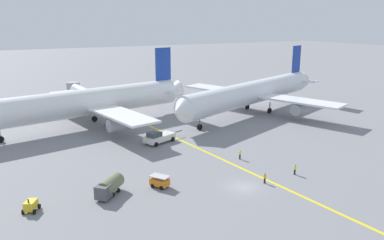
# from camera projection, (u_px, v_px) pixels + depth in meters

# --- Properties ---
(ground_plane) EXTENTS (600.00, 600.00, 0.00)m
(ground_plane) POSITION_uv_depth(u_px,v_px,m) (243.00, 187.00, 55.33)
(ground_plane) COLOR gray
(taxiway_stripe) EXTENTS (14.49, 119.24, 0.01)m
(taxiway_stripe) POSITION_uv_depth(u_px,v_px,m) (226.00, 161.00, 65.45)
(taxiway_stripe) COLOR yellow
(taxiway_stripe) RESTS_ON ground
(airliner_at_gate_left) EXTENTS (50.51, 43.27, 16.63)m
(airliner_at_gate_left) POSITION_uv_depth(u_px,v_px,m) (88.00, 103.00, 85.29)
(airliner_at_gate_left) COLOR white
(airliner_at_gate_left) RESTS_ON ground
(airliner_being_pushed) EXTENTS (54.08, 43.75, 16.01)m
(airliner_being_pushed) POSITION_uv_depth(u_px,v_px,m) (252.00, 93.00, 97.91)
(airliner_being_pushed) COLOR white
(airliner_being_pushed) RESTS_ON ground
(pushback_tug) EXTENTS (9.40, 4.77, 2.78)m
(pushback_tug) POSITION_uv_depth(u_px,v_px,m) (159.00, 137.00, 74.96)
(pushback_tug) COLOR white
(pushback_tug) RESTS_ON ground
(gse_gpu_cart_small) EXTENTS (2.42, 2.61, 1.90)m
(gse_gpu_cart_small) POSITION_uv_depth(u_px,v_px,m) (31.00, 205.00, 48.17)
(gse_gpu_cart_small) COLOR gold
(gse_gpu_cart_small) RESTS_ON ground
(gse_fuel_bowser_stubby) EXTENTS (4.83, 4.76, 2.40)m
(gse_fuel_bowser_stubby) POSITION_uv_depth(u_px,v_px,m) (109.00, 186.00, 52.36)
(gse_fuel_bowser_stubby) COLOR #666B4C
(gse_fuel_bowser_stubby) RESTS_ON ground
(gse_baggage_cart_trailing) EXTENTS (2.84, 3.14, 1.71)m
(gse_baggage_cart_trailing) POSITION_uv_depth(u_px,v_px,m) (160.00, 181.00, 55.15)
(gse_baggage_cart_trailing) COLOR orange
(gse_baggage_cart_trailing) RESTS_ON ground
(ground_crew_marshaller_foreground) EXTENTS (0.42, 0.42, 1.68)m
(ground_crew_marshaller_foreground) POSITION_uv_depth(u_px,v_px,m) (295.00, 169.00, 59.62)
(ground_crew_marshaller_foreground) COLOR black
(ground_crew_marshaller_foreground) RESTS_ON ground
(ground_crew_ramp_agent_by_cones) EXTENTS (0.36, 0.36, 1.70)m
(ground_crew_ramp_agent_by_cones) POSITION_uv_depth(u_px,v_px,m) (240.00, 154.00, 66.24)
(ground_crew_ramp_agent_by_cones) COLOR black
(ground_crew_ramp_agent_by_cones) RESTS_ON ground
(ground_crew_wing_walker_right) EXTENTS (0.36, 0.36, 1.55)m
(ground_crew_wing_walker_right) POSITION_uv_depth(u_px,v_px,m) (265.00, 178.00, 56.46)
(ground_crew_wing_walker_right) COLOR black
(ground_crew_wing_walker_right) RESTS_ON ground
(jet_bridge) EXTENTS (5.52, 22.65, 5.74)m
(jet_bridge) POSITION_uv_depth(u_px,v_px,m) (82.00, 93.00, 105.59)
(jet_bridge) COLOR #B7B7BC
(jet_bridge) RESTS_ON ground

